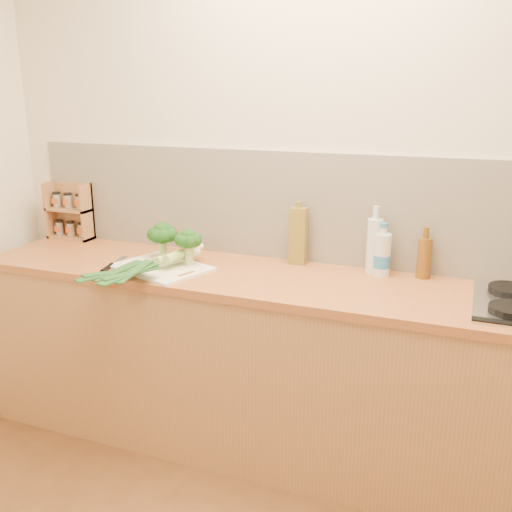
{
  "coord_description": "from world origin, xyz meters",
  "views": [
    {
      "loc": [
        0.7,
        -1.14,
        1.73
      ],
      "look_at": [
        -0.18,
        1.1,
        1.02
      ],
      "focal_mm": 40.0,
      "sensor_mm": 36.0,
      "label": 1
    }
  ],
  "objects": [
    {
      "name": "amber_bottle",
      "position": [
        0.51,
        1.43,
        1.0
      ],
      "size": [
        0.06,
        0.06,
        0.24
      ],
      "color": "brown",
      "rests_on": "counter"
    },
    {
      "name": "glass_bottle",
      "position": [
        0.28,
        1.42,
        1.03
      ],
      "size": [
        0.07,
        0.07,
        0.32
      ],
      "color": "silver",
      "rests_on": "counter"
    },
    {
      "name": "chefs_knife",
      "position": [
        -0.91,
        1.04,
        0.91
      ],
      "size": [
        0.09,
        0.29,
        0.02
      ],
      "rotation": [
        0.0,
        0.0,
        0.22
      ],
      "color": "silver",
      "rests_on": "counter"
    },
    {
      "name": "counter",
      "position": [
        0.0,
        1.2,
        0.45
      ],
      "size": [
        3.2,
        0.62,
        0.9
      ],
      "color": "#AF7449",
      "rests_on": "ground"
    },
    {
      "name": "chopping_board",
      "position": [
        -0.67,
        1.11,
        0.91
      ],
      "size": [
        0.52,
        0.45,
        0.01
      ],
      "primitive_type": "cube",
      "rotation": [
        0.0,
        0.0,
        -0.35
      ],
      "color": "white",
      "rests_on": "counter"
    },
    {
      "name": "leek_front",
      "position": [
        -0.71,
        1.08,
        0.94
      ],
      "size": [
        0.29,
        0.61,
        0.04
      ],
      "rotation": [
        0.0,
        0.0,
        -0.39
      ],
      "color": "white",
      "rests_on": "chopping_board"
    },
    {
      "name": "broccoli_right",
      "position": [
        -0.55,
        1.18,
        1.04
      ],
      "size": [
        0.13,
        0.13,
        0.18
      ],
      "color": "tan",
      "rests_on": "chopping_board"
    },
    {
      "name": "water_bottle",
      "position": [
        0.33,
        1.39,
        0.99
      ],
      "size": [
        0.08,
        0.08,
        0.23
      ],
      "color": "silver",
      "rests_on": "counter"
    },
    {
      "name": "leek_mid",
      "position": [
        -0.66,
        1.04,
        0.95
      ],
      "size": [
        0.31,
        0.62,
        0.04
      ],
      "rotation": [
        0.0,
        0.0,
        -0.41
      ],
      "color": "white",
      "rests_on": "chopping_board"
    },
    {
      "name": "leek_back",
      "position": [
        -0.6,
        1.05,
        0.97
      ],
      "size": [
        0.16,
        0.69,
        0.04
      ],
      "rotation": [
        0.0,
        0.0,
        -0.14
      ],
      "color": "white",
      "rests_on": "chopping_board"
    },
    {
      "name": "room_shell",
      "position": [
        0.0,
        1.49,
        1.17
      ],
      "size": [
        3.5,
        3.5,
        3.5
      ],
      "color": "beige",
      "rests_on": "ground"
    },
    {
      "name": "spice_rack",
      "position": [
        -1.45,
        1.44,
        1.04
      ],
      "size": [
        0.27,
        0.11,
        0.32
      ],
      "color": "#AB7B49",
      "rests_on": "counter"
    },
    {
      "name": "oil_tin",
      "position": [
        -0.09,
        1.43,
        1.04
      ],
      "size": [
        0.08,
        0.05,
        0.31
      ],
      "color": "olive",
      "rests_on": "counter"
    },
    {
      "name": "broccoli_left",
      "position": [
        -0.73,
        1.24,
        1.04
      ],
      "size": [
        0.15,
        0.15,
        0.19
      ],
      "color": "tan",
      "rests_on": "chopping_board"
    }
  ]
}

